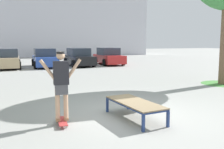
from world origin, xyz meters
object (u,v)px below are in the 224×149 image
(car_tan, at_px, (7,59))
(car_blue, at_px, (45,58))
(car_black, at_px, (79,58))
(skateboard, at_px, (62,121))
(skater, at_px, (61,81))
(skate_box, at_px, (135,103))
(car_red, at_px, (109,57))

(car_tan, relative_size, car_blue, 1.00)
(car_blue, bearing_deg, car_black, -2.96)
(skateboard, xyz_separation_m, car_black, (4.69, 14.81, 0.61))
(skateboard, distance_m, car_blue, 15.09)
(skater, distance_m, car_black, 15.54)
(skate_box, relative_size, car_red, 0.45)
(car_tan, distance_m, car_black, 5.63)
(skate_box, relative_size, skateboard, 2.38)
(car_black, bearing_deg, car_tan, 177.57)
(skater, distance_m, car_tan, 15.08)
(skater, bearing_deg, car_black, 72.45)
(skate_box, xyz_separation_m, car_tan, (-2.79, 15.35, 0.28))
(car_tan, bearing_deg, skateboard, -86.45)
(skate_box, relative_size, car_blue, 0.45)
(car_black, bearing_deg, car_blue, 177.04)
(skate_box, relative_size, skater, 1.15)
(car_tan, bearing_deg, skate_box, -79.71)
(skate_box, xyz_separation_m, skateboard, (-1.85, 0.30, -0.34))
(skate_box, bearing_deg, car_black, 79.38)
(skate_box, bearing_deg, car_tan, 100.29)
(car_black, xyz_separation_m, car_red, (2.81, 0.20, 0.00))
(skate_box, height_order, car_black, car_black)
(skateboard, xyz_separation_m, car_blue, (1.88, 14.96, 0.61))
(car_blue, bearing_deg, car_tan, 178.10)
(skater, relative_size, car_tan, 0.40)
(car_tan, xyz_separation_m, car_blue, (2.81, -0.09, 0.00))
(skateboard, bearing_deg, skater, 83.16)
(skateboard, height_order, car_tan, car_tan)
(skateboard, bearing_deg, skate_box, -9.16)
(skate_box, distance_m, skater, 1.99)
(skate_box, distance_m, skateboard, 1.91)
(car_tan, distance_m, car_red, 8.43)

